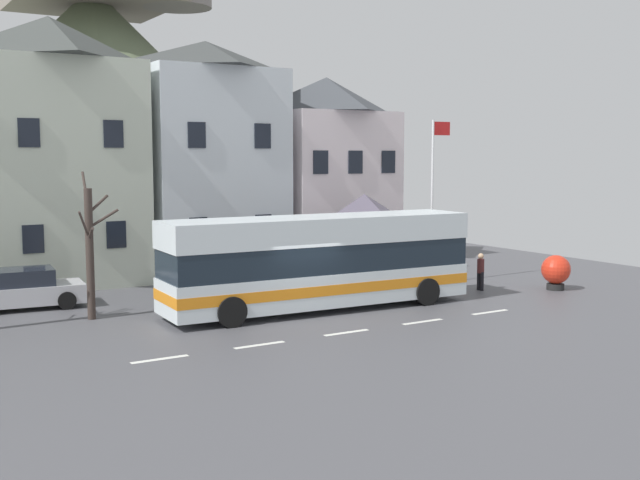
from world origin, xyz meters
The scene contains 16 objects.
ground_plane centered at (0.00, 0.00, -0.03)m, with size 40.00×60.00×0.07m.
townhouse_01 centered at (-5.21, 12.36, 5.63)m, with size 6.48×6.78×11.25m.
townhouse_02 centered at (1.55, 11.54, 5.32)m, with size 6.29×5.15×10.63m.
townhouse_03 centered at (8.13, 11.60, 4.67)m, with size 5.90×5.27×9.34m.
hilltop_castle centered at (2.95, 34.45, 9.07)m, with size 34.93×34.93×24.15m.
transit_bus centered at (1.18, 0.95, 1.67)m, with size 11.39×3.00×3.31m.
bus_shelter centered at (6.06, 5.24, 3.08)m, with size 3.60×3.60×3.79m.
parked_car_01 centered at (-7.75, 6.68, 0.69)m, with size 4.27×2.26×1.42m.
parked_car_02 centered at (10.57, 7.13, 0.65)m, with size 3.98×2.06×1.33m.
parked_car_03 centered at (5.07, 7.10, 0.64)m, with size 4.45×2.05×1.30m.
pedestrian_00 centered at (6.61, 3.04, 0.94)m, with size 0.35×0.35×1.65m.
pedestrian_01 centered at (8.80, 0.93, 0.81)m, with size 0.28×0.34×1.51m.
public_bench centered at (3.86, 7.64, 0.47)m, with size 1.52×0.48×0.87m.
flagpole centered at (8.12, 3.12, 4.00)m, with size 0.95×0.10×6.90m.
harbour_buoy centered at (11.47, -0.59, 0.78)m, with size 1.17×1.17×1.42m.
bare_tree_02 centered at (-6.12, 3.58, 2.38)m, with size 1.43×1.82×4.89m.
Camera 1 is at (-13.03, -22.17, 5.45)m, focal length 43.76 mm.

